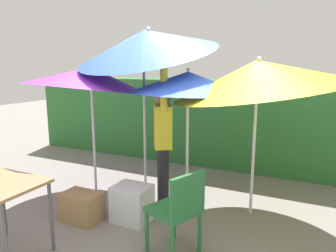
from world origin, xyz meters
The scene contains 11 objects.
ground_plane centered at (0.00, 0.00, 0.00)m, with size 24.00×24.00×0.00m, color gray.
hedge_row centered at (0.00, 2.35, 0.81)m, with size 8.00×0.70×1.62m, color #2D7033.
umbrella_rainbow centered at (-1.17, 0.18, 1.70)m, with size 1.86×1.86×2.02m.
umbrella_orange centered at (0.28, 0.30, 1.68)m, with size 1.45×1.45×1.86m.
umbrella_yellow centered at (1.10, 0.49, 1.77)m, with size 2.14×2.11×2.15m.
umbrella_navy centered at (-0.39, 0.43, 2.19)m, with size 1.96×1.95×2.65m.
person_vendor centered at (-0.05, 0.25, 0.93)m, with size 0.37×0.52×1.88m.
chair_plastic centered at (0.61, -0.73, 0.51)m, with size 0.57×0.57×0.89m.
cooler_box centered at (-0.19, -0.32, 0.22)m, with size 0.44×0.37×0.45m, color silver.
crate_cardboard centered at (-0.76, -0.58, 0.18)m, with size 0.47×0.32×0.35m, color #9E7A4C.
folding_table centered at (-0.95, -1.48, 0.68)m, with size 0.80×0.60×0.78m.
Camera 1 is at (1.75, -3.36, 1.89)m, focal length 33.41 mm.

